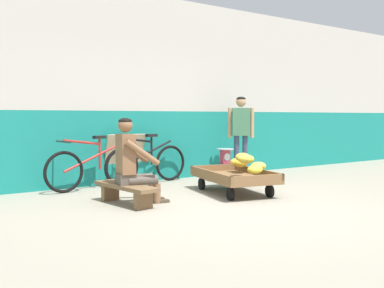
{
  "coord_description": "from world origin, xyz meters",
  "views": [
    {
      "loc": [
        -3.63,
        -4.14,
        1.16
      ],
      "look_at": [
        0.09,
        1.3,
        0.75
      ],
      "focal_mm": 41.52,
      "sensor_mm": 36.0,
      "label": 1
    }
  ],
  "objects_px": {
    "vendor_seated": "(132,161)",
    "sign_board": "(124,159)",
    "plastic_crate": "(225,174)",
    "bicycle_far_left": "(147,163)",
    "bicycle_near_left": "(94,167)",
    "customer_adult": "(241,128)",
    "weighing_scale": "(225,157)",
    "banana_cart": "(234,177)",
    "shopping_bag": "(250,177)",
    "low_bench": "(126,190)"
  },
  "relations": [
    {
      "from": "vendor_seated",
      "to": "plastic_crate",
      "type": "height_order",
      "value": "vendor_seated"
    },
    {
      "from": "weighing_scale",
      "to": "shopping_bag",
      "type": "relative_size",
      "value": 1.25
    },
    {
      "from": "low_bench",
      "to": "bicycle_near_left",
      "type": "distance_m",
      "value": 1.41
    },
    {
      "from": "weighing_scale",
      "to": "low_bench",
      "type": "bearing_deg",
      "value": -160.04
    },
    {
      "from": "low_bench",
      "to": "shopping_bag",
      "type": "height_order",
      "value": "low_bench"
    },
    {
      "from": "low_bench",
      "to": "bicycle_near_left",
      "type": "height_order",
      "value": "bicycle_near_left"
    },
    {
      "from": "vendor_seated",
      "to": "weighing_scale",
      "type": "bearing_deg",
      "value": 20.94
    },
    {
      "from": "bicycle_far_left",
      "to": "sign_board",
      "type": "height_order",
      "value": "sign_board"
    },
    {
      "from": "customer_adult",
      "to": "low_bench",
      "type": "bearing_deg",
      "value": -159.24
    },
    {
      "from": "vendor_seated",
      "to": "weighing_scale",
      "type": "distance_m",
      "value": 2.42
    },
    {
      "from": "weighing_scale",
      "to": "customer_adult",
      "type": "relative_size",
      "value": 0.2
    },
    {
      "from": "bicycle_far_left",
      "to": "shopping_bag",
      "type": "distance_m",
      "value": 1.8
    },
    {
      "from": "vendor_seated",
      "to": "low_bench",
      "type": "bearing_deg",
      "value": 171.77
    },
    {
      "from": "plastic_crate",
      "to": "bicycle_near_left",
      "type": "xyz_separation_m",
      "value": [
        -2.23,
        0.54,
        0.2
      ]
    },
    {
      "from": "bicycle_near_left",
      "to": "sign_board",
      "type": "height_order",
      "value": "sign_board"
    },
    {
      "from": "low_bench",
      "to": "bicycle_far_left",
      "type": "xyz_separation_m",
      "value": [
        1.12,
        1.5,
        0.15
      ]
    },
    {
      "from": "vendor_seated",
      "to": "weighing_scale",
      "type": "xyz_separation_m",
      "value": [
        2.26,
        0.86,
        -0.11
      ]
    },
    {
      "from": "banana_cart",
      "to": "plastic_crate",
      "type": "xyz_separation_m",
      "value": [
        0.61,
        0.98,
        -0.09
      ]
    },
    {
      "from": "vendor_seated",
      "to": "plastic_crate",
      "type": "bearing_deg",
      "value": 20.97
    },
    {
      "from": "bicycle_near_left",
      "to": "bicycle_far_left",
      "type": "distance_m",
      "value": 1.01
    },
    {
      "from": "low_bench",
      "to": "vendor_seated",
      "type": "height_order",
      "value": "vendor_seated"
    },
    {
      "from": "banana_cart",
      "to": "bicycle_far_left",
      "type": "relative_size",
      "value": 0.96
    },
    {
      "from": "plastic_crate",
      "to": "banana_cart",
      "type": "bearing_deg",
      "value": -122.02
    },
    {
      "from": "plastic_crate",
      "to": "sign_board",
      "type": "distance_m",
      "value": 1.79
    },
    {
      "from": "weighing_scale",
      "to": "sign_board",
      "type": "height_order",
      "value": "sign_board"
    },
    {
      "from": "customer_adult",
      "to": "shopping_bag",
      "type": "bearing_deg",
      "value": -118.88
    },
    {
      "from": "plastic_crate",
      "to": "customer_adult",
      "type": "bearing_deg",
      "value": 23.85
    },
    {
      "from": "bicycle_far_left",
      "to": "customer_adult",
      "type": "height_order",
      "value": "customer_adult"
    },
    {
      "from": "bicycle_near_left",
      "to": "customer_adult",
      "type": "relative_size",
      "value": 1.08
    },
    {
      "from": "low_bench",
      "to": "plastic_crate",
      "type": "height_order",
      "value": "plastic_crate"
    },
    {
      "from": "bicycle_near_left",
      "to": "customer_adult",
      "type": "bearing_deg",
      "value": -5.77
    },
    {
      "from": "banana_cart",
      "to": "weighing_scale",
      "type": "height_order",
      "value": "weighing_scale"
    },
    {
      "from": "bicycle_far_left",
      "to": "sign_board",
      "type": "xyz_separation_m",
      "value": [
        -0.34,
        0.2,
        0.08
      ]
    },
    {
      "from": "weighing_scale",
      "to": "sign_board",
      "type": "relative_size",
      "value": 0.35
    },
    {
      "from": "low_bench",
      "to": "vendor_seated",
      "type": "bearing_deg",
      "value": -8.23
    },
    {
      "from": "bicycle_near_left",
      "to": "bicycle_far_left",
      "type": "relative_size",
      "value": 1.0
    },
    {
      "from": "plastic_crate",
      "to": "customer_adult",
      "type": "relative_size",
      "value": 0.24
    },
    {
      "from": "vendor_seated",
      "to": "sign_board",
      "type": "relative_size",
      "value": 1.32
    },
    {
      "from": "vendor_seated",
      "to": "customer_adult",
      "type": "bearing_deg",
      "value": 21.56
    },
    {
      "from": "banana_cart",
      "to": "vendor_seated",
      "type": "xyz_separation_m",
      "value": [
        -1.65,
        0.11,
        0.33
      ]
    },
    {
      "from": "low_bench",
      "to": "bicycle_far_left",
      "type": "height_order",
      "value": "bicycle_far_left"
    },
    {
      "from": "vendor_seated",
      "to": "bicycle_far_left",
      "type": "height_order",
      "value": "vendor_seated"
    },
    {
      "from": "banana_cart",
      "to": "plastic_crate",
      "type": "relative_size",
      "value": 4.41
    },
    {
      "from": "vendor_seated",
      "to": "shopping_bag",
      "type": "xyz_separation_m",
      "value": [
        2.45,
        0.42,
        -0.45
      ]
    },
    {
      "from": "banana_cart",
      "to": "bicycle_far_left",
      "type": "bearing_deg",
      "value": 110.65
    },
    {
      "from": "bicycle_far_left",
      "to": "sign_board",
      "type": "distance_m",
      "value": 0.4
    },
    {
      "from": "weighing_scale",
      "to": "bicycle_near_left",
      "type": "xyz_separation_m",
      "value": [
        -2.23,
        0.54,
        -0.1
      ]
    },
    {
      "from": "weighing_scale",
      "to": "sign_board",
      "type": "bearing_deg",
      "value": 151.58
    },
    {
      "from": "plastic_crate",
      "to": "bicycle_near_left",
      "type": "distance_m",
      "value": 2.3
    },
    {
      "from": "bicycle_near_left",
      "to": "shopping_bag",
      "type": "xyz_separation_m",
      "value": [
        2.42,
        -0.98,
        -0.23
      ]
    }
  ]
}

